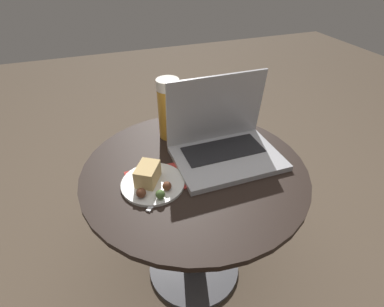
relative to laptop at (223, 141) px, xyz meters
name	(u,v)px	position (x,y,z in m)	size (l,w,h in m)	color
ground_plane	(194,267)	(-0.11, -0.04, -0.58)	(6.00, 6.00, 0.00)	brown
table	(194,201)	(-0.11, -0.04, -0.20)	(0.70, 0.70, 0.53)	#515156
napkin	(157,180)	(-0.24, -0.05, -0.05)	(0.19, 0.13, 0.00)	#B7332D
laptop	(223,141)	(0.00, 0.00, 0.00)	(0.33, 0.24, 0.25)	#B2B2B7
beer_glass	(169,109)	(-0.13, 0.17, 0.06)	(0.08, 0.08, 0.21)	gold
snack_plate	(151,180)	(-0.26, -0.07, -0.03)	(0.18, 0.18, 0.06)	silver
fork	(165,189)	(-0.23, -0.10, -0.05)	(0.13, 0.13, 0.00)	silver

